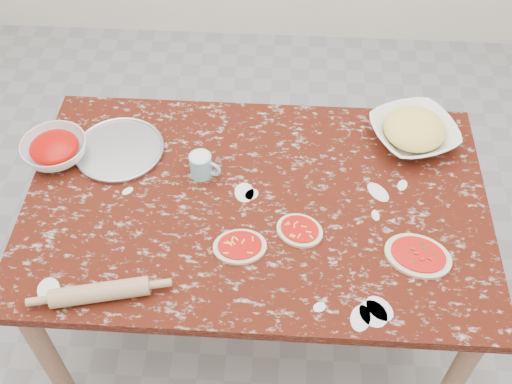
% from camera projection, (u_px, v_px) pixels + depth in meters
% --- Properties ---
extents(ground, '(4.00, 4.00, 0.00)m').
position_uv_depth(ground, '(256.00, 309.00, 2.71)').
color(ground, gray).
extents(worktable, '(1.60, 1.00, 0.75)m').
position_uv_depth(worktable, '(256.00, 216.00, 2.20)').
color(worktable, '#3B1108').
rests_on(worktable, ground).
extents(pizza_tray, '(0.35, 0.35, 0.01)m').
position_uv_depth(pizza_tray, '(119.00, 150.00, 2.28)').
color(pizza_tray, '#B2B2B7').
rests_on(pizza_tray, worktable).
extents(sauce_bowl, '(0.30, 0.30, 0.07)m').
position_uv_depth(sauce_bowl, '(55.00, 150.00, 2.24)').
color(sauce_bowl, white).
rests_on(sauce_bowl, worktable).
extents(cheese_bowl, '(0.40, 0.40, 0.07)m').
position_uv_depth(cheese_bowl, '(413.00, 133.00, 2.29)').
color(cheese_bowl, white).
rests_on(cheese_bowl, worktable).
extents(flour_mug, '(0.11, 0.08, 0.09)m').
position_uv_depth(flour_mug, '(202.00, 165.00, 2.18)').
color(flour_mug, '#81CAD6').
rests_on(flour_mug, worktable).
extents(pizza_left, '(0.19, 0.16, 0.02)m').
position_uv_depth(pizza_left, '(240.00, 246.00, 2.00)').
color(pizza_left, beige).
rests_on(pizza_left, worktable).
extents(pizza_mid, '(0.20, 0.18, 0.02)m').
position_uv_depth(pizza_mid, '(300.00, 230.00, 2.04)').
color(pizza_mid, beige).
rests_on(pizza_mid, worktable).
extents(pizza_right, '(0.26, 0.22, 0.02)m').
position_uv_depth(pizza_right, '(418.00, 256.00, 1.98)').
color(pizza_right, beige).
rests_on(pizza_right, worktable).
extents(rolling_pin, '(0.30, 0.12, 0.06)m').
position_uv_depth(rolling_pin, '(100.00, 292.00, 1.87)').
color(rolling_pin, tan).
rests_on(rolling_pin, worktable).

